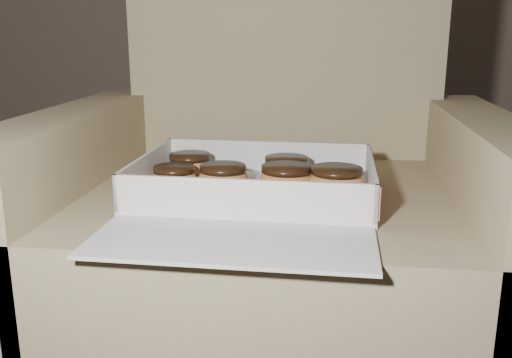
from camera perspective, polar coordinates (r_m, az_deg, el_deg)
The scene contains 12 objects.
armchair at distance 1.05m, azimuth 1.63°, elevation -5.92°, with size 0.80×0.68×0.84m.
bakery_box at distance 0.88m, azimuth -0.17°, elevation -1.60°, with size 0.37×0.44×0.06m.
donut_a at distance 0.90m, azimuth 8.03°, elevation -0.09°, with size 0.09×0.09×0.04m.
donut_b at distance 0.94m, azimuth -8.17°, elevation 0.28°, with size 0.07×0.07×0.04m.
donut_c at distance 1.01m, azimuth -6.61°, elevation 1.51°, with size 0.08×0.08×0.04m.
donut_d at distance 0.92m, azimuth -3.31°, elevation 0.26°, with size 0.08×0.08×0.04m.
donut_e at distance 0.91m, azimuth 3.02°, elevation 0.12°, with size 0.09×0.09×0.04m.
donut_f at distance 0.98m, azimuth 3.07°, elevation 1.14°, with size 0.08×0.08×0.04m.
crumb_a at distance 0.81m, azimuth 6.67°, elevation -3.44°, with size 0.01×0.01×0.00m, color black.
crumb_b at distance 0.85m, azimuth 4.03°, elevation -2.29°, with size 0.01×0.01×0.00m, color black.
crumb_c at distance 0.88m, azimuth -7.41°, elevation -1.78°, with size 0.01×0.01×0.00m, color black.
crumb_d at distance 0.88m, azimuth 1.03°, elevation -1.81°, with size 0.01×0.01×0.00m, color black.
Camera 1 is at (-0.39, 0.13, 0.64)m, focal length 40.00 mm.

